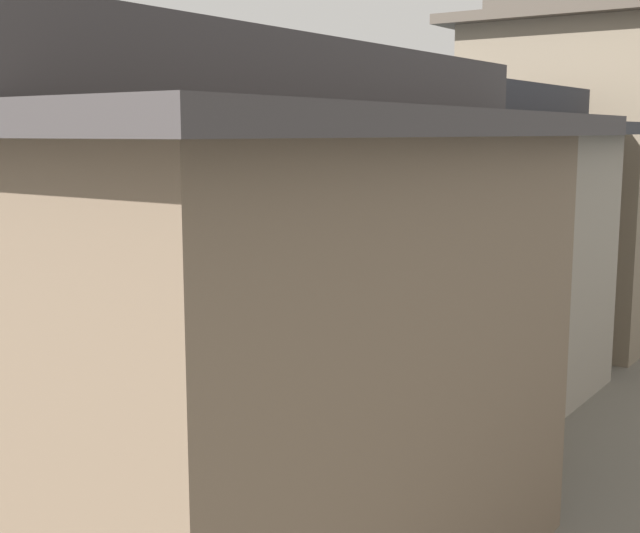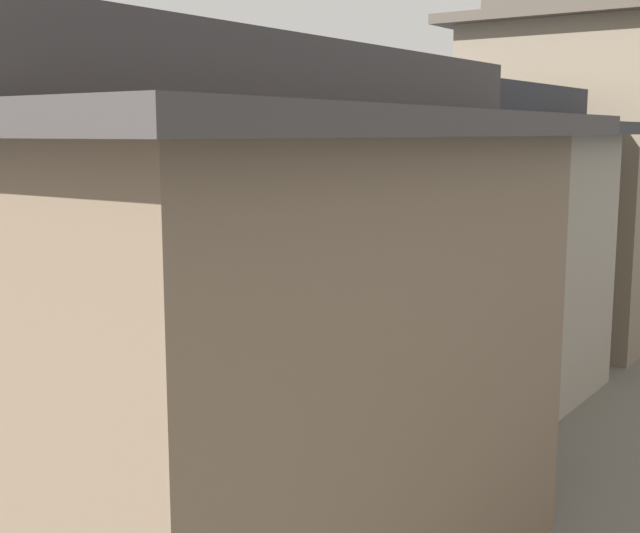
{
  "view_description": "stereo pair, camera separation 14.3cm",
  "coord_description": "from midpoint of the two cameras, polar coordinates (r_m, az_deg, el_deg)",
  "views": [
    {
      "loc": [
        18.78,
        -5.0,
        5.89
      ],
      "look_at": [
        2.88,
        17.7,
        1.46
      ],
      "focal_mm": 47.03,
      "sensor_mm": 36.0,
      "label": 1
    },
    {
      "loc": [
        18.9,
        -4.92,
        5.89
      ],
      "look_at": [
        2.88,
        17.7,
        1.46
      ],
      "focal_mm": 47.03,
      "sensor_mm": 36.0,
      "label": 2
    }
  ],
  "objects": [
    {
      "name": "boat_moored_nearest",
      "position": [
        38.15,
        -1.78,
        0.53
      ],
      "size": [
        5.56,
        3.08,
        0.68
      ],
      "color": "#423328",
      "rests_on": "ground"
    },
    {
      "name": "boat_moored_second",
      "position": [
        47.99,
        14.29,
        1.91
      ],
      "size": [
        4.28,
        4.8,
        0.39
      ],
      "color": "#33281E",
      "rests_on": "ground"
    },
    {
      "name": "hill_far_centre",
      "position": [
        115.02,
        15.84,
        10.6
      ],
      "size": [
        49.51,
        49.51,
        19.23
      ],
      "primitive_type": "cone",
      "color": "#4C5B56",
      "rests_on": "ground"
    },
    {
      "name": "boat_midriver_drifting",
      "position": [
        64.72,
        20.13,
        3.42
      ],
      "size": [
        3.13,
        3.71,
        0.35
      ],
      "color": "#423328",
      "rests_on": "ground"
    },
    {
      "name": "boat_moored_third",
      "position": [
        18.94,
        -7.83,
        -8.56
      ],
      "size": [
        1.61,
        4.92,
        0.54
      ],
      "color": "#232326",
      "rests_on": "ground"
    },
    {
      "name": "stone_bridge",
      "position": [
        71.39,
        20.12,
        6.6
      ],
      "size": [
        26.14,
        2.4,
        5.28
      ],
      "color": "gray",
      "rests_on": "ground"
    },
    {
      "name": "mooring_post_dock_mid",
      "position": [
        21.54,
        4.94,
        -4.0
      ],
      "size": [
        0.2,
        0.2,
        0.74
      ],
      "primitive_type": "cylinder",
      "color": "#473828",
      "rests_on": "riverbank_right"
    },
    {
      "name": "boat_midriver_upstream",
      "position": [
        33.35,
        11.94,
        -0.99
      ],
      "size": [
        1.83,
        5.02,
        0.52
      ],
      "color": "#33281E",
      "rests_on": "ground"
    },
    {
      "name": "mooring_post_dock_far",
      "position": [
        28.14,
        12.69,
        -1.08
      ],
      "size": [
        0.2,
        0.2,
        0.74
      ],
      "primitive_type": "cylinder",
      "color": "#473828",
      "rests_on": "riverbank_right"
    },
    {
      "name": "mooring_post_dock_near",
      "position": [
        14.56,
        -14.32,
        -10.42
      ],
      "size": [
        0.2,
        0.2,
        0.88
      ],
      "primitive_type": "cylinder",
      "color": "#473828",
      "rests_on": "riverbank_right"
    },
    {
      "name": "house_waterfront_nearest",
      "position": [
        9.74,
        -7.16,
        -4.28
      ],
      "size": [
        7.0,
        7.94,
        6.14
      ],
      "color": "#75604C",
      "rests_on": "riverbank_right"
    },
    {
      "name": "house_waterfront_second",
      "position": [
        16.54,
        9.51,
        1.23
      ],
      "size": [
        5.62,
        6.63,
        6.14
      ],
      "color": "gray",
      "rests_on": "riverbank_right"
    },
    {
      "name": "hill_far_east",
      "position": [
        114.54,
        14.58,
        10.44
      ],
      "size": [
        44.49,
        44.49,
        18.34
      ],
      "primitive_type": "cone",
      "color": "#5B6B5B",
      "rests_on": "ground"
    },
    {
      "name": "house_waterfront_tall",
      "position": [
        23.21,
        17.58,
        6.37
      ],
      "size": [
        5.65,
        7.31,
        8.74
      ],
      "color": "#7F705B",
      "rests_on": "riverbank_right"
    }
  ]
}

